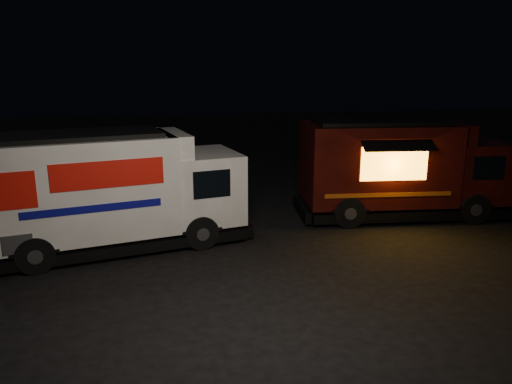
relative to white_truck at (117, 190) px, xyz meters
name	(u,v)px	position (x,y,z in m)	size (l,w,h in m)	color
ground	(268,269)	(3.91, -2.43, -1.69)	(80.00, 80.00, 0.00)	black
white_truck	(117,190)	(0.00, 0.00, 0.00)	(7.47, 2.55, 3.39)	white
red_truck	(403,168)	(9.46, 1.44, -0.01)	(7.24, 2.66, 3.37)	#3E0D0B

